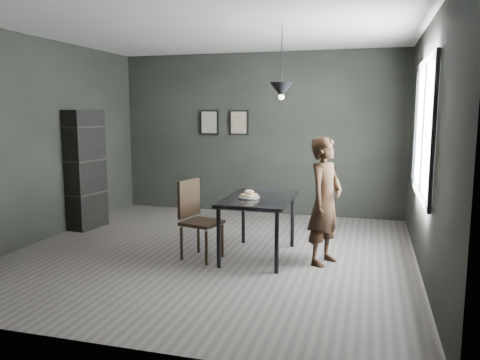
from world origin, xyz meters
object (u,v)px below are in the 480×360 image
(woman, at_px, (325,201))
(wood_chair, at_px, (196,214))
(white_plate, at_px, (249,198))
(shelf_unit, at_px, (85,170))
(pendant_lamp, at_px, (281,90))
(cafe_table, at_px, (258,204))

(woman, height_order, wood_chair, woman)
(white_plate, relative_size, wood_chair, 0.24)
(white_plate, relative_size, woman, 0.15)
(woman, distance_m, shelf_unit, 3.81)
(pendant_lamp, bearing_deg, white_plate, -153.04)
(woman, relative_size, wood_chair, 1.55)
(shelf_unit, xyz_separation_m, pendant_lamp, (3.17, -0.62, 1.14))
(white_plate, distance_m, woman, 0.91)
(pendant_lamp, bearing_deg, wood_chair, -160.67)
(cafe_table, relative_size, shelf_unit, 0.66)
(white_plate, height_order, pendant_lamp, pendant_lamp)
(cafe_table, distance_m, wood_chair, 0.78)
(cafe_table, relative_size, woman, 0.80)
(woman, height_order, pendant_lamp, pendant_lamp)
(white_plate, distance_m, shelf_unit, 2.94)
(white_plate, bearing_deg, woman, 2.72)
(shelf_unit, bearing_deg, woman, -3.35)
(cafe_table, xyz_separation_m, woman, (0.81, -0.03, 0.08))
(pendant_lamp, bearing_deg, woman, -13.32)
(white_plate, distance_m, wood_chair, 0.68)
(white_plate, xyz_separation_m, woman, (0.91, 0.04, -0.00))
(cafe_table, xyz_separation_m, pendant_lamp, (0.25, 0.10, 1.38))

